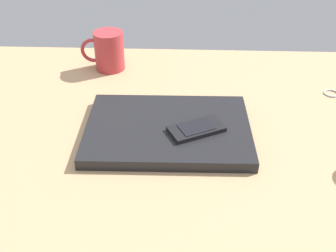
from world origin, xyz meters
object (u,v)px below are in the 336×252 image
object	(u,v)px
laptop_closed	(168,130)
key_ring	(331,93)
coffee_mug	(108,51)
cell_phone_on_laptop	(196,129)

from	to	relation	value
laptop_closed	key_ring	distance (cm)	41.41
laptop_closed	coffee_mug	xyz separation A→B (cm)	(16.33, -28.65, 3.81)
coffee_mug	laptop_closed	bearing A→B (deg)	119.68
key_ring	coffee_mug	size ratio (longest dim) A/B	0.31
laptop_closed	key_ring	xyz separation A→B (cm)	(-37.46, -17.62, -0.93)
laptop_closed	cell_phone_on_laptop	distance (cm)	6.04
cell_phone_on_laptop	coffee_mug	size ratio (longest dim) A/B	1.07
cell_phone_on_laptop	key_ring	distance (cm)	37.38
coffee_mug	key_ring	bearing A→B (deg)	168.41
key_ring	coffee_mug	world-z (taller)	coffee_mug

